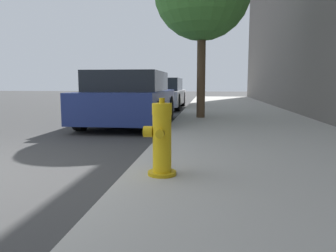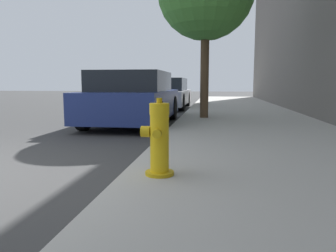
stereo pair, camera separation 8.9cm
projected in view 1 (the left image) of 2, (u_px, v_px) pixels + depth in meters
sidewalk_slab at (304, 186)px, 3.10m from camera, size 3.50×40.00×0.13m
fire_hydrant at (162, 140)px, 3.22m from camera, size 0.33×0.33×0.76m
parked_car_near at (130, 99)px, 8.24m from camera, size 1.86×4.03×1.33m
parked_car_mid at (161, 94)px, 13.67m from camera, size 1.81×4.34×1.25m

